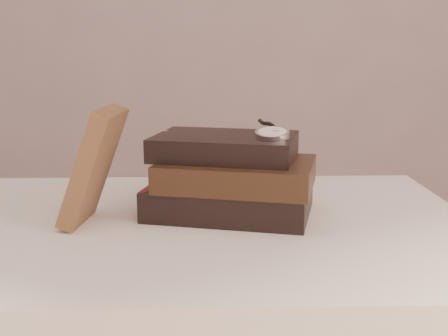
{
  "coord_description": "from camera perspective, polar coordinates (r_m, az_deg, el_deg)",
  "views": [
    {
      "loc": [
        0.08,
        -0.5,
        1.02
      ],
      "look_at": [
        0.11,
        0.39,
        0.82
      ],
      "focal_mm": 46.1,
      "sensor_mm": 36.0,
      "label": 1
    }
  ],
  "objects": [
    {
      "name": "table",
      "position": [
        0.93,
        -6.92,
        -10.71
      ],
      "size": [
        1.0,
        0.6,
        0.75
      ],
      "color": "white",
      "rests_on": "ground"
    },
    {
      "name": "book_stack",
      "position": [
        0.92,
        0.71,
        -0.97
      ],
      "size": [
        0.29,
        0.23,
        0.13
      ],
      "color": "black",
      "rests_on": "table"
    },
    {
      "name": "journal",
      "position": [
        0.88,
        -12.82,
        0.18
      ],
      "size": [
        0.1,
        0.12,
        0.18
      ],
      "primitive_type": "cube",
      "rotation": [
        0.0,
        0.36,
        -0.13
      ],
      "color": "#492F1C",
      "rests_on": "table"
    },
    {
      "name": "pocket_watch",
      "position": [
        0.88,
        4.76,
        3.46
      ],
      "size": [
        0.06,
        0.16,
        0.02
      ],
      "color": "silver",
      "rests_on": "book_stack"
    },
    {
      "name": "eyeglasses",
      "position": [
        1.02,
        -3.3,
        1.08
      ],
      "size": [
        0.13,
        0.14,
        0.05
      ],
      "color": "silver",
      "rests_on": "book_stack"
    }
  ]
}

